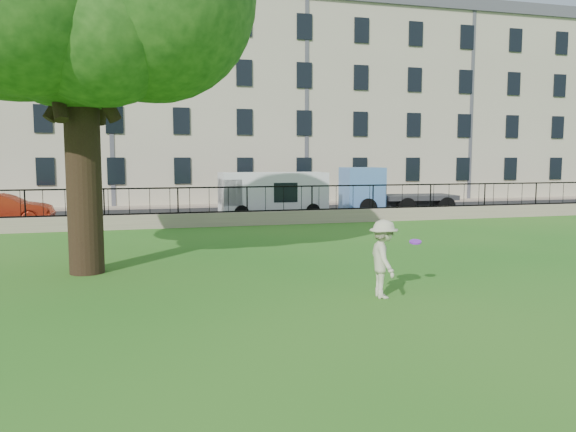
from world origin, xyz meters
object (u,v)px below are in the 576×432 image
object	(u,v)px
man	(383,259)
red_sedan	(3,209)
white_van	(273,195)
frisbee	(415,242)
blue_truck	(396,190)

from	to	relation	value
man	red_sedan	world-z (taller)	man
red_sedan	white_van	bearing A→B (deg)	-86.63
frisbee	red_sedan	xyz separation A→B (m)	(-11.75, 16.14, -0.41)
frisbee	man	bearing A→B (deg)	-154.36
frisbee	blue_truck	bearing A→B (deg)	65.21
frisbee	blue_truck	distance (m)	17.96
blue_truck	white_van	bearing A→B (deg)	-176.72
frisbee	red_sedan	size ratio (longest dim) A/B	0.07
man	frisbee	xyz separation A→B (m)	(1.00, 0.48, 0.26)
man	frisbee	bearing A→B (deg)	-56.34
man	white_van	bearing A→B (deg)	2.26
man	frisbee	distance (m)	1.14
frisbee	blue_truck	world-z (taller)	blue_truck
man	white_van	world-z (taller)	white_van
white_van	frisbee	bearing A→B (deg)	-92.30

